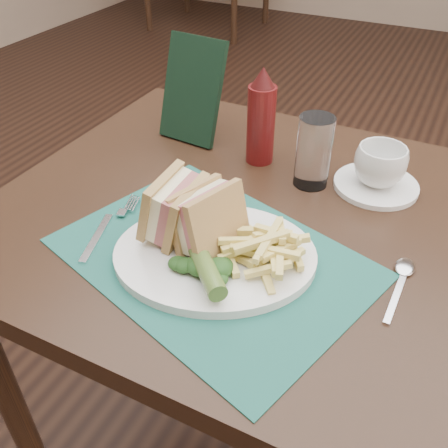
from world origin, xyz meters
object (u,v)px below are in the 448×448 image
at_px(sandwich_half_a, 161,203).
at_px(saucer, 376,185).
at_px(sandwich_half_b, 199,212).
at_px(coffee_cup, 380,166).
at_px(drinking_glass, 314,152).
at_px(table_main, 253,353).
at_px(ketchup_bottle, 261,116).
at_px(plate, 215,255).
at_px(placemat, 212,257).
at_px(check_presenter, 192,90).

bearing_deg(sandwich_half_a, saucer, 45.46).
relative_size(sandwich_half_a, sandwich_half_b, 1.00).
xyz_separation_m(coffee_cup, drinking_glass, (-0.11, -0.04, 0.02)).
xyz_separation_m(table_main, ketchup_bottle, (-0.07, 0.16, 0.47)).
relative_size(plate, ketchup_bottle, 1.61).
xyz_separation_m(plate, coffee_cup, (0.17, 0.30, 0.04)).
distance_m(placemat, check_presenter, 0.41).
xyz_separation_m(sandwich_half_b, coffee_cup, (0.20, 0.29, -0.02)).
xyz_separation_m(sandwich_half_b, drinking_glass, (0.09, 0.25, -0.00)).
bearing_deg(saucer, check_presenter, 175.73).
xyz_separation_m(coffee_cup, ketchup_bottle, (-0.23, -0.00, 0.05)).
bearing_deg(coffee_cup, plate, -119.03).
bearing_deg(coffee_cup, sandwich_half_b, -124.98).
height_order(drinking_glass, check_presenter, check_presenter).
relative_size(table_main, ketchup_bottle, 4.84).
bearing_deg(drinking_glass, check_presenter, 166.40).
relative_size(drinking_glass, ketchup_bottle, 0.70).
distance_m(coffee_cup, check_presenter, 0.40).
bearing_deg(table_main, check_presenter, 141.32).
bearing_deg(sandwich_half_b, drinking_glass, 89.12).
distance_m(sandwich_half_a, coffee_cup, 0.40).
bearing_deg(check_presenter, saucer, 1.04).
height_order(plate, drinking_glass, drinking_glass).
bearing_deg(placemat, saucer, 59.96).
bearing_deg(placemat, sandwich_half_b, 156.11).
bearing_deg(check_presenter, sandwich_half_a, -63.30).
bearing_deg(check_presenter, table_main, -33.38).
bearing_deg(table_main, sandwich_half_b, -109.84).
xyz_separation_m(plate, check_presenter, (-0.22, 0.33, 0.09)).
relative_size(drinking_glass, check_presenter, 0.62).
height_order(ketchup_bottle, check_presenter, check_presenter).
xyz_separation_m(coffee_cup, check_presenter, (-0.39, 0.03, 0.06)).
height_order(plate, check_presenter, check_presenter).
bearing_deg(placemat, plate, -22.25).
bearing_deg(table_main, saucer, 45.68).
bearing_deg(sandwich_half_a, drinking_glass, 56.44).
relative_size(table_main, coffee_cup, 9.90).
bearing_deg(placemat, drinking_glass, 76.38).
bearing_deg(saucer, drinking_glass, -160.79).
relative_size(saucer, drinking_glass, 1.15).
height_order(sandwich_half_a, drinking_glass, drinking_glass).
bearing_deg(sandwich_half_a, sandwich_half_b, 2.88).
relative_size(saucer, check_presenter, 0.72).
bearing_deg(table_main, placemat, -97.59).
distance_m(table_main, drinking_glass, 0.46).
bearing_deg(coffee_cup, drinking_glass, -160.79).
distance_m(table_main, check_presenter, 0.56).
relative_size(plate, sandwich_half_a, 2.98).
bearing_deg(saucer, sandwich_half_b, -124.98).
height_order(table_main, sandwich_half_a, sandwich_half_a).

